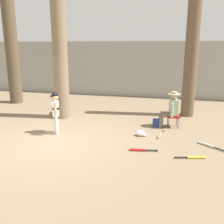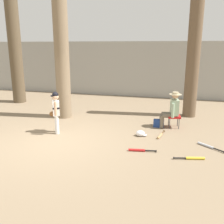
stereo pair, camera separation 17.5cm
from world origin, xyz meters
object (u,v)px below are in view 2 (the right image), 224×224
Objects in this scene: bat_red_barrel at (139,150)px; batting_helmet_white at (141,133)px; tree_near_player at (62,51)px; bat_yellow_trainer at (193,158)px; tree_behind_spectator at (193,57)px; handbag_beside_stool at (159,123)px; young_ballplayer at (56,110)px; seated_spectator at (171,109)px; folding_stool at (174,117)px; bat_wood_tan at (160,135)px; bat_aluminum_silver at (208,146)px; tree_far_left at (15,47)px.

batting_helmet_white is at bearing 97.34° from bat_red_barrel.
tree_near_player is 7.90× the size of bat_yellow_trainer.
tree_behind_spectator reaches higher than handbag_beside_stool.
seated_spectator is (3.41, 1.50, -0.10)m from young_ballplayer.
batting_helmet_white is (-0.15, 1.17, 0.05)m from bat_red_barrel.
seated_spectator is 3.76× the size of batting_helmet_white.
folding_stool is 2.51m from bat_yellow_trainer.
young_ballplayer is at bearing -71.96° from tree_near_player.
bat_aluminum_silver is at bearing -21.46° from bat_wood_tan.
seated_spectator reaches higher than batting_helmet_white.
folding_stool is 0.38× the size of seated_spectator.
tree_far_left is at bearing 136.62° from young_ballplayer.
young_ballplayer reaches higher than folding_stool.
tree_behind_spectator is 2.53m from folding_stool.
bat_red_barrel is (-0.78, -2.29, -0.33)m from folding_stool.
handbag_beside_stool is (-0.48, -0.10, -0.23)m from folding_stool.
tree_near_player is 1.13× the size of tree_behind_spectator.
tree_near_player is at bearing -29.88° from tree_far_left.
handbag_beside_stool is at bearing 25.20° from young_ballplayer.
tree_near_player is at bearing 108.04° from young_ballplayer.
tree_behind_spectator is 3.54m from bat_wood_tan.
bat_yellow_trainer is at bearing -66.08° from handbag_beside_stool.
folding_stool reaches higher than bat_wood_tan.
batting_helmet_white reaches higher than bat_wood_tan.
tree_far_left is at bearing 176.46° from tree_behind_spectator.
bat_yellow_trainer is at bearing -12.58° from young_ballplayer.
handbag_beside_stool is at bearing -168.59° from folding_stool.
tree_behind_spectator is (4.59, 1.39, -0.22)m from tree_near_player.
tree_far_left reaches higher than tree_behind_spectator.
bat_wood_tan is at bearing 9.20° from young_ballplayer.
bat_aluminum_silver is 0.89× the size of bat_yellow_trainer.
tree_behind_spectator is 2.37m from seated_spectator.
tree_behind_spectator is at bearing 90.48° from bat_yellow_trainer.
tree_far_left is (-7.86, 0.49, 0.35)m from tree_behind_spectator.
tree_far_left is (-7.25, 2.12, 1.95)m from seated_spectator.
young_ballplayer is 4.53m from bat_aluminum_silver.
folding_stool is 0.64× the size of bat_wood_tan.
bat_wood_tan is (3.16, 0.51, -0.71)m from young_ballplayer.
batting_helmet_white is at bearing -117.82° from tree_behind_spectator.
bat_red_barrel is (-1.74, -0.77, 0.00)m from bat_aluminum_silver.
handbag_beside_stool is (3.60, -0.33, -2.33)m from tree_near_player.
bat_yellow_trainer is (-0.41, -0.90, 0.00)m from bat_aluminum_silver.
tree_near_player reaches higher than batting_helmet_white.
bat_wood_tan is 1.09× the size of bat_aluminum_silver.
bat_red_barrel is (-0.68, -2.27, -0.61)m from seated_spectator.
tree_near_player is 8.87× the size of bat_aluminum_silver.
bat_aluminum_silver is 1.90m from bat_red_barrel.
batting_helmet_white is (-1.45, -2.74, -2.16)m from tree_behind_spectator.
bat_aluminum_silver is at bearing -81.94° from tree_behind_spectator.
folding_stool is at bearing 71.07° from bat_wood_tan.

